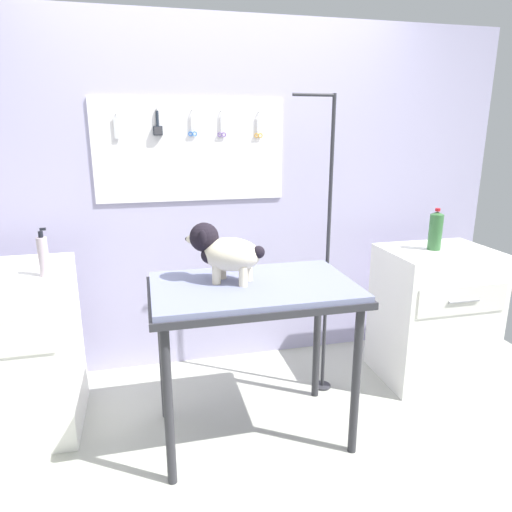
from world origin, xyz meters
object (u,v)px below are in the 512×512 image
(grooming_table, at_px, (253,300))
(cabinet_right, at_px, (433,314))
(dog, at_px, (223,251))
(detangler_spray, at_px, (43,256))
(grooming_arm, at_px, (326,262))
(soda_bottle, at_px, (436,231))

(grooming_table, relative_size, cabinet_right, 1.19)
(dog, height_order, cabinet_right, dog)
(dog, bearing_deg, detangler_spray, 172.12)
(grooming_arm, height_order, detangler_spray, grooming_arm)
(grooming_arm, xyz_separation_m, cabinet_right, (0.77, -0.01, -0.41))
(cabinet_right, bearing_deg, grooming_arm, 179.01)
(grooming_table, bearing_deg, detangler_spray, 169.29)
(soda_bottle, bearing_deg, grooming_arm, -179.63)
(dog, bearing_deg, grooming_table, -26.80)
(dog, height_order, detangler_spray, dog)
(soda_bottle, bearing_deg, dog, -168.57)
(cabinet_right, bearing_deg, detangler_spray, -176.35)
(grooming_arm, height_order, soda_bottle, grooming_arm)
(dog, relative_size, soda_bottle, 1.50)
(soda_bottle, bearing_deg, detangler_spray, -175.83)
(cabinet_right, xyz_separation_m, detangler_spray, (-2.29, -0.15, 0.59))
(detangler_spray, bearing_deg, grooming_arm, 5.98)
(detangler_spray, bearing_deg, cabinet_right, 3.65)
(grooming_table, relative_size, detangler_spray, 4.37)
(grooming_table, distance_m, soda_bottle, 1.33)
(dog, bearing_deg, cabinet_right, 10.46)
(grooming_table, height_order, cabinet_right, cabinet_right)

